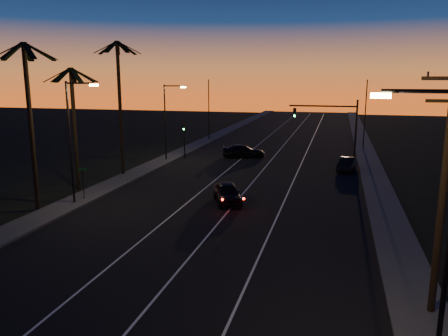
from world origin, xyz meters
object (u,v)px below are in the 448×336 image
(cross_car, at_px, (243,151))
(utility_pole, at_px, (444,185))
(lead_car, at_px, (227,193))
(signal_mast, at_px, (333,121))
(right_car, at_px, (347,164))

(cross_car, bearing_deg, utility_pole, -65.66)
(lead_car, xyz_separation_m, cross_car, (-2.85, 18.90, -0.01))
(signal_mast, distance_m, cross_car, 11.11)
(right_car, height_order, cross_car, cross_car)
(utility_pole, bearing_deg, right_car, 95.99)
(utility_pole, relative_size, lead_car, 1.95)
(utility_pole, height_order, lead_car, utility_pole)
(right_car, relative_size, cross_car, 0.78)
(cross_car, bearing_deg, signal_mast, -12.43)
(lead_car, height_order, right_car, lead_car)
(lead_car, distance_m, cross_car, 19.11)
(cross_car, bearing_deg, lead_car, -81.43)
(lead_car, bearing_deg, cross_car, 98.57)
(utility_pole, relative_size, cross_car, 1.83)
(utility_pole, xyz_separation_m, right_car, (-2.87, 27.37, -4.63))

